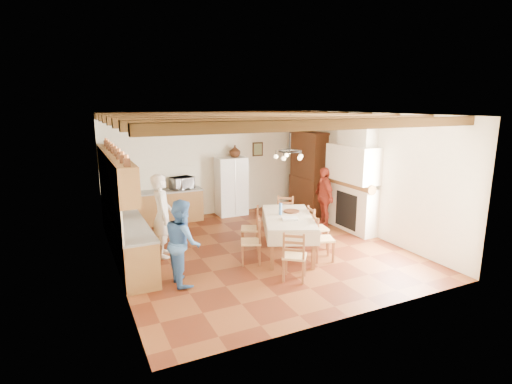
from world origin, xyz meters
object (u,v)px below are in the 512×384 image
(hutch, at_px, (309,172))
(chair_right_near, at_px, (323,238))
(refrigerator, at_px, (231,186))
(chair_end_far, at_px, (285,216))
(chair_left_near, at_px, (251,241))
(person_woman_blue, at_px, (183,242))
(chair_left_far, at_px, (250,228))
(person_woman_red, at_px, (324,197))
(chair_right_far, at_px, (318,227))
(dining_table, at_px, (288,220))
(chair_end_near, at_px, (295,255))
(microwave, at_px, (182,183))
(person_man, at_px, (162,216))

(hutch, height_order, chair_right_near, hutch)
(refrigerator, relative_size, chair_end_far, 1.77)
(chair_left_near, distance_m, person_woman_blue, 1.54)
(chair_left_far, height_order, person_woman_red, person_woman_red)
(chair_left_far, distance_m, chair_right_far, 1.53)
(dining_table, height_order, chair_left_near, chair_left_near)
(chair_end_near, bearing_deg, microwave, -42.03)
(chair_left_far, relative_size, microwave, 1.60)
(hutch, distance_m, person_woman_red, 1.49)
(chair_left_near, distance_m, chair_end_far, 1.98)
(dining_table, bearing_deg, chair_left_far, 132.12)
(chair_end_near, bearing_deg, chair_right_far, -99.73)
(chair_left_far, height_order, chair_end_near, same)
(person_woman_blue, bearing_deg, chair_end_far, -61.61)
(chair_left_far, distance_m, person_woman_red, 2.60)
(person_man, bearing_deg, person_woman_blue, -167.96)
(chair_left_far, bearing_deg, chair_end_far, 138.26)
(chair_end_far, bearing_deg, person_woman_blue, -118.95)
(person_man, distance_m, person_woman_blue, 1.47)
(refrigerator, distance_m, microwave, 1.48)
(chair_right_near, bearing_deg, chair_left_far, 58.99)
(chair_right_far, xyz_separation_m, person_woman_blue, (-3.23, -0.46, 0.30))
(hutch, bearing_deg, chair_right_far, -121.46)
(person_woman_blue, distance_m, microwave, 4.05)
(hutch, height_order, person_man, hutch)
(chair_left_near, xyz_separation_m, microwave, (-0.44, 3.62, 0.59))
(person_woman_red, bearing_deg, chair_left_near, -52.69)
(hutch, xyz_separation_m, person_woman_blue, (-4.71, -3.18, -0.42))
(dining_table, distance_m, person_man, 2.68)
(person_woman_red, bearing_deg, refrigerator, -130.76)
(dining_table, distance_m, chair_left_near, 1.00)
(chair_left_far, height_order, chair_right_far, same)
(chair_left_near, relative_size, chair_right_far, 1.00)
(hutch, relative_size, chair_left_far, 2.50)
(hutch, distance_m, chair_end_near, 4.90)
(chair_right_near, height_order, chair_end_near, same)
(chair_end_far, bearing_deg, dining_table, -82.86)
(chair_left_near, bearing_deg, microwave, -150.48)
(hutch, relative_size, person_man, 1.34)
(dining_table, xyz_separation_m, chair_end_near, (-0.54, -1.19, -0.29))
(person_woman_blue, xyz_separation_m, microwave, (1.05, 3.91, 0.29))
(chair_left_far, bearing_deg, refrigerator, -167.42)
(chair_left_far, relative_size, chair_end_near, 1.00)
(microwave, bearing_deg, refrigerator, -16.55)
(microwave, bearing_deg, chair_left_far, -92.33)
(refrigerator, relative_size, person_woman_red, 1.07)
(chair_left_far, xyz_separation_m, microwave, (-0.78, 2.82, 0.59))
(dining_table, distance_m, chair_left_far, 0.94)
(chair_left_far, relative_size, person_man, 0.53)
(chair_right_near, xyz_separation_m, person_man, (-2.96, 1.66, 0.42))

